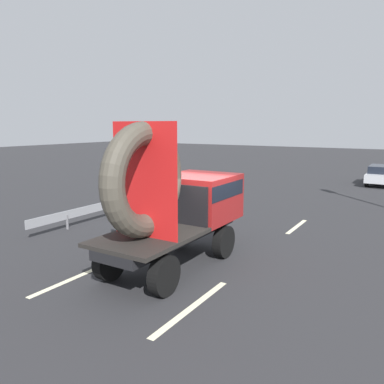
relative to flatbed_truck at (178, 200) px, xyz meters
The scene contains 8 objects.
ground_plane 1.89m from the flatbed_truck, 59.48° to the left, with size 120.00×120.00×0.00m, color #28282B.
flatbed_truck is the anchor object (origin of this frame).
distant_sedan 19.32m from the flatbed_truck, 79.79° to the left, with size 1.69×3.95×1.29m.
guardrail 8.34m from the flatbed_truck, 132.70° to the left, with size 0.10×14.00×0.71m.
lane_dash_left_near 3.36m from the flatbed_truck, 127.31° to the right, with size 2.79×0.16×0.01m, color beige.
lane_dash_left_far 6.03m from the flatbed_truck, 107.32° to the left, with size 2.21×0.16×0.01m, color beige.
lane_dash_right_near 3.22m from the flatbed_truck, 49.81° to the right, with size 2.99×0.16×0.01m, color beige.
lane_dash_right_far 6.24m from the flatbed_truck, 73.36° to the left, with size 2.35×0.16×0.01m, color beige.
Camera 1 is at (5.47, -8.91, 3.88)m, focal length 35.40 mm.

